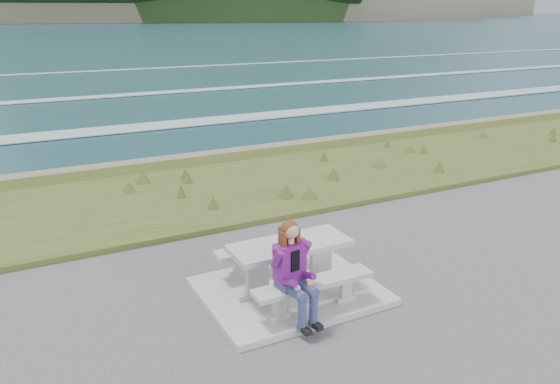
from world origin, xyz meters
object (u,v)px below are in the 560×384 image
(bench_landward, at_px, (314,287))
(seated_woman, at_px, (296,286))
(bench_seaward, at_px, (269,250))
(picnic_table, at_px, (290,253))

(bench_landward, relative_size, seated_woman, 1.28)
(bench_seaward, bearing_deg, picnic_table, -90.00)
(bench_seaward, bearing_deg, seated_woman, -102.73)
(bench_seaward, bearing_deg, bench_landward, -90.00)
(picnic_table, relative_size, seated_woman, 1.28)
(picnic_table, height_order, bench_landward, picnic_table)
(picnic_table, distance_m, bench_seaward, 0.74)
(picnic_table, relative_size, bench_seaward, 1.00)
(picnic_table, height_order, bench_seaward, picnic_table)
(bench_seaward, height_order, seated_woman, seated_woman)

